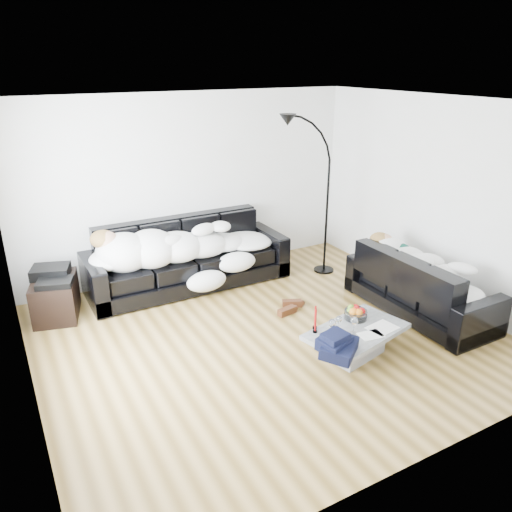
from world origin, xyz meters
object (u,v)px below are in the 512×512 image
fruit_bowl (356,312)px  sleeper_back (188,242)px  wine_glass_b (332,328)px  floor_lamp (327,205)px  sleeper_right (423,266)px  candle_right (315,317)px  wine_glass_a (339,323)px  av_cabinet (56,298)px  stereo (52,274)px  wine_glass_c (354,325)px  sofa_back (188,254)px  coffee_table (356,342)px  sofa_right (421,283)px  shoes (289,307)px  candle_left (315,321)px

fruit_bowl → sleeper_back: bearing=113.7°
wine_glass_b → floor_lamp: size_ratio=0.09×
sleeper_back → floor_lamp: 2.07m
sleeper_right → candle_right: (-1.74, -0.18, -0.17)m
sleeper_back → wine_glass_a: bearing=-73.7°
av_cabinet → stereo: 0.31m
wine_glass_b → wine_glass_c: 0.24m
sofa_back → coffee_table: (0.89, -2.59, -0.30)m
sofa_right → floor_lamp: floor_lamp is taller
wine_glass_b → stereo: bearing=133.7°
wine_glass_a → sleeper_back: bearing=106.3°
sleeper_back → shoes: size_ratio=5.55×
wine_glass_c → sofa_back: bearing=107.1°
shoes → stereo: bearing=155.8°
wine_glass_c → floor_lamp: 2.48m
wine_glass_c → av_cabinet: wine_glass_c is taller
fruit_bowl → candle_right: candle_right is taller
candle_left → av_cabinet: 3.25m
shoes → floor_lamp: size_ratio=0.21×
coffee_table → stereo: bearing=136.9°
av_cabinet → floor_lamp: size_ratio=0.35×
wine_glass_c → candle_right: bearing=138.2°
sleeper_back → floor_lamp: (1.97, -0.48, 0.38)m
wine_glass_a → shoes: (0.11, 1.12, -0.35)m
sofa_back → shoes: (0.82, -1.37, -0.41)m
sofa_right → fruit_bowl: size_ratio=7.63×
candle_left → fruit_bowl: bearing=3.2°
floor_lamp → sleeper_back: bearing=142.1°
wine_glass_b → stereo: size_ratio=0.43×
wine_glass_a → stereo: bearing=136.1°
sleeper_back → sleeper_right: sleeper_back is taller
candle_left → sofa_right: bearing=7.9°
sofa_back → wine_glass_a: 2.59m
wine_glass_c → av_cabinet: (-2.60, 2.54, -0.16)m
wine_glass_a → candle_right: bearing=146.9°
wine_glass_a → floor_lamp: 2.42m
coffee_table → fruit_bowl: fruit_bowl is taller
candle_right → floor_lamp: bearing=51.2°
wine_glass_a → sleeper_right: bearing=11.7°
fruit_bowl → av_cabinet: (-2.82, 2.31, -0.15)m
candle_left → floor_lamp: bearing=51.4°
coffee_table → av_cabinet: av_cabinet is taller
candle_right → floor_lamp: floor_lamp is taller
sleeper_right → wine_glass_c: 1.52m
coffee_table → wine_glass_b: size_ratio=5.80×
wine_glass_a → shoes: wine_glass_a is taller
candle_left → sleeper_right: bearing=7.9°
av_cabinet → floor_lamp: bearing=7.8°
sleeper_right → floor_lamp: 1.72m
sofa_right → sofa_back: bearing=45.9°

